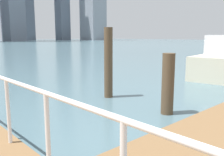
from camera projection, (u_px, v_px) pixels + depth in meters
name	position (u px, v px, depth m)	size (l,w,h in m)	color
dock_piling_0	(168.00, 84.00, 6.66)	(0.34, 0.34, 1.67)	brown
dock_piling_2	(108.00, 63.00, 8.44)	(0.29, 0.29, 2.42)	brown
skyline_tower_7	(93.00, 0.00, 138.49)	(9.50, 13.15, 44.45)	#8C939E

